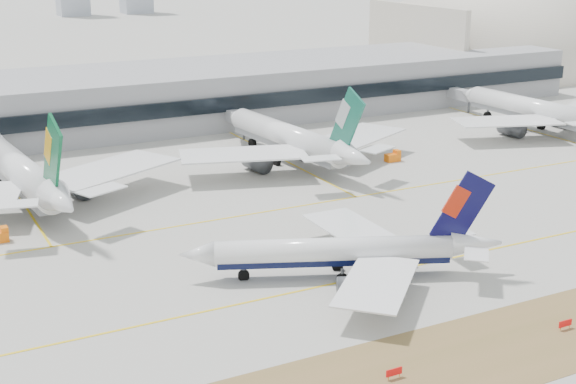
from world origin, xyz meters
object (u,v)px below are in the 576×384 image
widebody_eva (22,175)px  hangar (507,74)px  widebody_cathay (292,140)px  taxiing_airliner (345,252)px  widebody_china_air (536,111)px  terminal (132,99)px

widebody_eva → hangar: hangar is taller
widebody_cathay → hangar: hangar is taller
taxiing_airliner → widebody_eva: (-37.41, 59.45, 1.94)m
widebody_china_air → terminal: 110.53m
widebody_china_air → hangar: (60.04, 77.43, -5.43)m
widebody_eva → widebody_china_air: (134.32, 1.53, -0.41)m
hangar → terminal: bearing=-172.6°
taxiing_airliner → terminal: size_ratio=0.17×
taxiing_airliner → terminal: taxiing_airliner is taller
terminal → hangar: size_ratio=3.08×
terminal → hangar: bearing=7.4°
widebody_cathay → terminal: (-20.63, 56.52, 1.80)m
widebody_china_air → hangar: hangar is taller
widebody_eva → terminal: bearing=-39.5°
widebody_cathay → hangar: size_ratio=0.66×
terminal → widebody_china_air: bearing=-31.2°
taxiing_airliner → widebody_cathay: bearing=-87.7°
widebody_cathay → hangar: 154.43m
taxiing_airliner → widebody_china_air: (96.91, 60.98, 1.53)m
widebody_eva → terminal: widebody_eva is taller
widebody_cathay → taxiing_airliner: bearing=154.4°
hangar → taxiing_airliner: bearing=-138.6°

